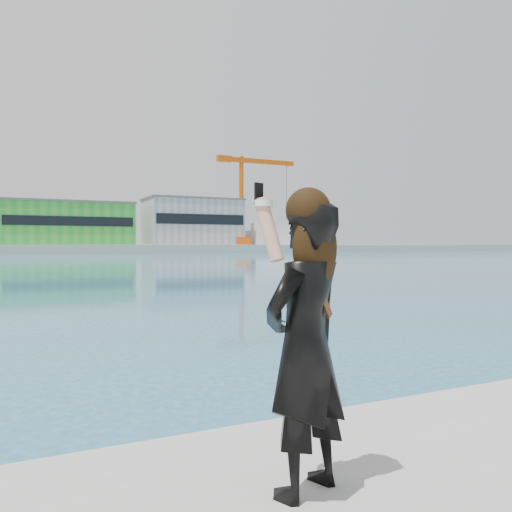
% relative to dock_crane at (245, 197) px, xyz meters
% --- Properties ---
extents(far_quay, '(320.00, 40.00, 2.00)m').
position_rel_dock_crane_xyz_m(far_quay, '(-53.20, 8.00, -14.07)').
color(far_quay, '#9E9E99').
rests_on(far_quay, ground).
extents(warehouse_green, '(30.60, 16.36, 10.50)m').
position_rel_dock_crane_xyz_m(warehouse_green, '(-45.20, 5.98, -7.81)').
color(warehouse_green, green).
rests_on(warehouse_green, far_quay).
extents(warehouse_grey_right, '(25.50, 15.35, 12.50)m').
position_rel_dock_crane_xyz_m(warehouse_grey_right, '(-13.20, 5.98, -6.80)').
color(warehouse_grey_right, gray).
rests_on(warehouse_grey_right, far_quay).
extents(ancillary_shed, '(12.00, 10.00, 6.00)m').
position_rel_dock_crane_xyz_m(ancillary_shed, '(8.80, 4.00, -10.07)').
color(ancillary_shed, silver).
rests_on(ancillary_shed, far_quay).
extents(dock_crane, '(23.00, 4.00, 24.00)m').
position_rel_dock_crane_xyz_m(dock_crane, '(0.00, 0.00, 0.00)').
color(dock_crane, '#E8540D').
rests_on(dock_crane, far_quay).
extents(flagpole_right, '(1.28, 0.16, 8.00)m').
position_rel_dock_crane_xyz_m(flagpole_right, '(-31.11, -1.00, -8.53)').
color(flagpole_right, silver).
rests_on(flagpole_right, far_quay).
extents(buoy_near, '(0.50, 0.50, 0.50)m').
position_rel_dock_crane_xyz_m(buoy_near, '(-22.97, -62.36, -15.07)').
color(buoy_near, '#D8C70B').
rests_on(buoy_near, ground).
extents(woman, '(0.76, 0.64, 1.88)m').
position_rel_dock_crane_xyz_m(woman, '(-54.00, -122.22, -13.32)').
color(woman, black).
rests_on(woman, near_quay).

